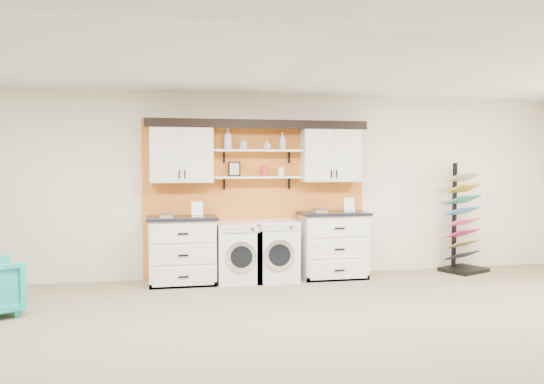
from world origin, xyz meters
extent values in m
plane|color=gray|center=(0.00, 0.00, 0.00)|extent=(10.00, 10.00, 0.00)
plane|color=white|center=(0.00, 0.00, 2.80)|extent=(10.00, 10.00, 0.00)
plane|color=silver|center=(0.00, 4.00, 1.40)|extent=(10.00, 0.00, 10.00)
cube|color=orange|center=(0.00, 3.96, 1.20)|extent=(3.40, 0.07, 2.40)
cube|color=white|center=(-1.13, 3.80, 1.88)|extent=(0.90, 0.34, 0.84)
cube|color=white|center=(-1.35, 3.62, 1.88)|extent=(0.42, 0.01, 0.78)
cube|color=white|center=(-0.91, 3.62, 1.88)|extent=(0.42, 0.01, 0.78)
cube|color=white|center=(1.13, 3.80, 1.88)|extent=(0.90, 0.34, 0.84)
cube|color=white|center=(0.91, 3.62, 1.88)|extent=(0.42, 0.01, 0.78)
cube|color=white|center=(1.35, 3.62, 1.88)|extent=(0.42, 0.01, 0.78)
cube|color=white|center=(0.00, 3.80, 1.53)|extent=(1.32, 0.28, 0.03)
cube|color=white|center=(0.00, 3.80, 1.93)|extent=(1.32, 0.28, 0.03)
cube|color=black|center=(0.00, 3.82, 2.33)|extent=(3.30, 0.40, 0.10)
cube|color=black|center=(0.00, 3.63, 2.27)|extent=(3.30, 0.04, 0.04)
cube|color=black|center=(-0.35, 3.85, 1.66)|extent=(0.18, 0.02, 0.22)
cube|color=beige|center=(-0.35, 3.84, 1.66)|extent=(0.14, 0.01, 0.18)
cylinder|color=red|center=(0.10, 3.80, 1.62)|extent=(0.11, 0.11, 0.16)
cylinder|color=silver|center=(0.35, 3.80, 1.61)|extent=(0.10, 0.10, 0.14)
cube|color=white|center=(-1.13, 3.65, 0.47)|extent=(0.93, 0.60, 0.93)
cube|color=black|center=(-1.13, 3.38, 0.04)|extent=(0.93, 0.06, 0.07)
cube|color=black|center=(-1.13, 3.65, 0.95)|extent=(0.99, 0.66, 0.04)
cube|color=white|center=(-1.13, 3.34, 0.77)|extent=(0.85, 0.02, 0.26)
cube|color=white|center=(-1.13, 3.34, 0.47)|extent=(0.85, 0.02, 0.26)
cube|color=white|center=(-1.13, 3.34, 0.17)|extent=(0.85, 0.02, 0.26)
cube|color=white|center=(1.13, 3.65, 0.48)|extent=(0.96, 0.60, 0.96)
cube|color=black|center=(1.13, 3.38, 0.04)|extent=(0.96, 0.06, 0.07)
cube|color=black|center=(1.13, 3.65, 0.98)|extent=(1.03, 0.66, 0.04)
cube|color=white|center=(1.13, 3.34, 0.79)|extent=(0.88, 0.02, 0.27)
cube|color=white|center=(1.13, 3.34, 0.48)|extent=(0.88, 0.02, 0.27)
cube|color=white|center=(1.13, 3.34, 0.17)|extent=(0.88, 0.02, 0.27)
cube|color=white|center=(-0.32, 3.65, 0.44)|extent=(0.62, 0.66, 0.87)
cube|color=silver|center=(-0.32, 3.31, 0.81)|extent=(0.53, 0.02, 0.09)
cylinder|color=silver|center=(-0.32, 3.31, 0.42)|extent=(0.44, 0.05, 0.44)
cylinder|color=black|center=(-0.32, 3.29, 0.42)|extent=(0.31, 0.03, 0.31)
cube|color=white|center=(0.22, 3.65, 0.44)|extent=(0.64, 0.66, 0.89)
cube|color=silver|center=(0.22, 3.31, 0.82)|extent=(0.54, 0.02, 0.09)
cylinder|color=silver|center=(0.22, 3.31, 0.43)|extent=(0.45, 0.05, 0.45)
cylinder|color=black|center=(0.22, 3.29, 0.43)|extent=(0.32, 0.03, 0.32)
cube|color=black|center=(3.32, 3.65, 0.03)|extent=(0.79, 0.74, 0.06)
cube|color=black|center=(3.25, 3.82, 0.90)|extent=(0.07, 0.07, 1.69)
cube|color=black|center=(3.32, 3.67, 0.26)|extent=(0.60, 0.48, 0.15)
cube|color=olive|center=(3.32, 3.67, 0.44)|extent=(0.60, 0.48, 0.15)
cube|color=#BF166D|center=(3.32, 3.67, 0.62)|extent=(0.60, 0.48, 0.15)
cube|color=#FE7086|center=(3.32, 3.67, 0.80)|extent=(0.60, 0.48, 0.15)
cube|color=#3683BF|center=(3.32, 3.67, 0.98)|extent=(0.60, 0.48, 0.15)
cube|color=#25896A|center=(3.32, 3.67, 1.16)|extent=(0.60, 0.48, 0.15)
cube|color=gold|center=(3.32, 3.67, 1.34)|extent=(0.60, 0.48, 0.15)
cube|color=#BCBCBC|center=(3.32, 3.67, 1.52)|extent=(0.60, 0.48, 0.15)
imported|color=silver|center=(-0.45, 3.80, 2.10)|extent=(0.17, 0.17, 0.31)
imported|color=silver|center=(-0.22, 3.80, 2.03)|extent=(0.11, 0.11, 0.17)
imported|color=silver|center=(0.14, 3.80, 2.02)|extent=(0.16, 0.16, 0.15)
imported|color=silver|center=(0.37, 3.80, 2.07)|extent=(0.14, 0.14, 0.26)
camera|label=1|loc=(-1.33, -4.03, 1.72)|focal=35.00mm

